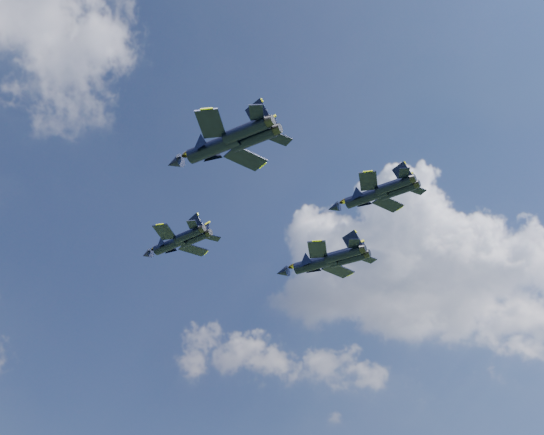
{
  "coord_description": "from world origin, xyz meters",
  "views": [
    {
      "loc": [
        -52.13,
        -60.11,
        3.4
      ],
      "look_at": [
        -3.28,
        3.83,
        56.11
      ],
      "focal_mm": 45.0,
      "sensor_mm": 36.0,
      "label": 1
    }
  ],
  "objects_px": {
    "jet_right": "(313,264)",
    "jet_slot": "(364,197)",
    "jet_left": "(211,148)",
    "jet_lead": "(168,245)"
  },
  "relations": [
    {
      "from": "jet_lead",
      "to": "jet_left",
      "type": "distance_m",
      "value": 23.54
    },
    {
      "from": "jet_left",
      "to": "jet_slot",
      "type": "relative_size",
      "value": 1.26
    },
    {
      "from": "jet_left",
      "to": "jet_right",
      "type": "relative_size",
      "value": 1.07
    },
    {
      "from": "jet_lead",
      "to": "jet_right",
      "type": "relative_size",
      "value": 0.87
    },
    {
      "from": "jet_right",
      "to": "jet_slot",
      "type": "relative_size",
      "value": 1.18
    },
    {
      "from": "jet_left",
      "to": "jet_slot",
      "type": "distance_m",
      "value": 21.6
    },
    {
      "from": "jet_slot",
      "to": "jet_lead",
      "type": "bearing_deg",
      "value": 95.15
    },
    {
      "from": "jet_slot",
      "to": "jet_right",
      "type": "bearing_deg",
      "value": 51.33
    },
    {
      "from": "jet_right",
      "to": "jet_slot",
      "type": "height_order",
      "value": "jet_slot"
    },
    {
      "from": "jet_right",
      "to": "jet_slot",
      "type": "xyz_separation_m",
      "value": [
        -5.78,
        -17.4,
        0.47
      ]
    }
  ]
}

